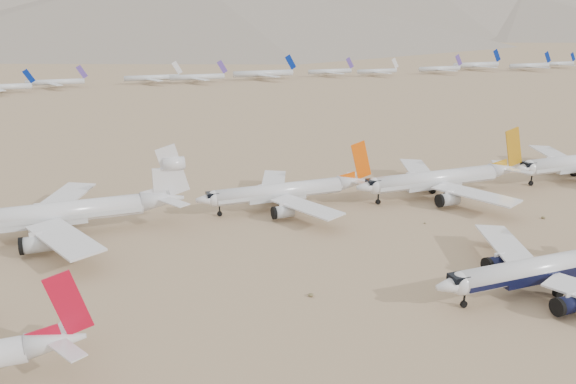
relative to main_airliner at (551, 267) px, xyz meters
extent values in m
plane|color=#876A4E|center=(-10.69, -1.64, -4.50)|extent=(7000.00, 7000.00, 0.00)
cylinder|color=silver|center=(-2.10, 0.00, 0.20)|extent=(34.60, 4.09, 4.09)
cube|color=black|center=(-2.10, 0.00, -0.31)|extent=(33.91, 4.15, 0.92)
sphere|color=silver|center=(-19.40, 0.00, 0.20)|extent=(4.09, 4.09, 4.09)
cube|color=black|center=(-20.01, 0.00, 1.33)|extent=(2.86, 2.66, 1.02)
cylinder|color=black|center=(-4.02, -8.50, -2.36)|extent=(4.81, 2.95, 2.95)
cube|color=silver|center=(0.58, 12.14, -0.52)|extent=(13.36, 21.06, 0.64)
cylinder|color=black|center=(-4.02, 8.50, -2.36)|extent=(4.81, 2.95, 2.95)
cylinder|color=black|center=(-18.38, 0.00, -3.89)|extent=(1.23, 0.51, 1.23)
cylinder|color=black|center=(-0.65, -2.86, -3.64)|extent=(1.72, 1.02, 1.72)
cylinder|color=black|center=(-0.65, 2.86, -3.64)|extent=(1.72, 1.02, 1.72)
cone|color=silver|center=(-82.24, 5.34, 0.10)|extent=(7.83, 3.76, 3.76)
cube|color=silver|center=(-80.72, 1.73, 0.57)|extent=(4.97, 6.50, 0.23)
cube|color=silver|center=(-80.72, 8.94, 0.57)|extent=(4.97, 6.50, 0.23)
cube|color=#B90A23|center=(-80.07, 5.34, 5.51)|extent=(5.93, 0.30, 9.78)
sphere|color=silver|center=(44.02, 52.35, 0.90)|extent=(4.70, 4.70, 4.70)
cube|color=black|center=(43.32, 52.35, 2.19)|extent=(3.29, 3.05, 1.17)
cube|color=silver|center=(66.40, 66.01, 0.08)|extent=(14.97, 23.60, 0.73)
cylinder|color=silver|center=(61.25, 61.94, -2.04)|extent=(5.39, 3.38, 3.38)
cylinder|color=black|center=(45.20, 52.35, -3.80)|extent=(1.41, 0.59, 1.41)
cylinder|color=black|center=(65.02, 55.64, -3.52)|extent=(1.97, 1.17, 1.97)
cylinder|color=silver|center=(12.49, 53.12, 0.67)|extent=(36.99, 4.50, 4.50)
cube|color=silver|center=(12.49, 53.12, 0.10)|extent=(36.25, 4.56, 1.01)
sphere|color=silver|center=(-6.01, 53.12, 0.67)|extent=(4.50, 4.50, 4.50)
cube|color=black|center=(-6.68, 53.12, 1.90)|extent=(3.15, 2.92, 1.12)
cone|color=silver|center=(35.35, 53.12, 1.00)|extent=(9.25, 4.50, 4.50)
cube|color=silver|center=(15.34, 40.08, -0.12)|extent=(14.29, 22.51, 0.70)
cube|color=silver|center=(37.15, 48.85, 1.57)|extent=(5.87, 7.68, 0.27)
cylinder|color=silver|center=(10.43, 43.97, -2.15)|extent=(5.14, 3.24, 3.24)
cube|color=silver|center=(15.34, 66.15, -0.12)|extent=(14.29, 22.51, 0.70)
cube|color=silver|center=(37.15, 57.39, 1.57)|extent=(5.87, 7.68, 0.27)
cylinder|color=silver|center=(10.43, 62.27, -2.15)|extent=(5.14, 3.24, 3.24)
cube|color=#C48718|center=(37.92, 53.12, 7.41)|extent=(7.01, 0.36, 11.55)
cylinder|color=black|center=(-4.88, 53.12, -3.83)|extent=(1.35, 0.56, 1.35)
cylinder|color=black|center=(14.03, 49.97, -3.56)|extent=(1.89, 1.12, 1.89)
cylinder|color=black|center=(14.03, 56.26, -3.56)|extent=(1.89, 1.12, 1.89)
cylinder|color=silver|center=(-30.25, 58.92, 0.20)|extent=(33.47, 4.09, 4.09)
cube|color=silver|center=(-30.25, 58.92, -0.31)|extent=(32.80, 4.15, 0.92)
sphere|color=silver|center=(-46.98, 58.92, 0.20)|extent=(4.09, 4.09, 4.09)
cube|color=black|center=(-47.60, 58.92, 1.33)|extent=(2.86, 2.66, 1.02)
cone|color=silver|center=(-9.56, 58.92, 0.51)|extent=(8.37, 4.09, 4.09)
cube|color=silver|center=(-27.66, 47.12, -0.52)|extent=(12.93, 20.37, 0.63)
cube|color=silver|center=(-7.94, 55.06, 1.02)|extent=(5.31, 6.95, 0.25)
cylinder|color=silver|center=(-32.11, 50.63, -2.36)|extent=(4.65, 2.95, 2.95)
cube|color=silver|center=(-27.66, 70.73, -0.52)|extent=(12.93, 20.37, 0.63)
cube|color=silver|center=(-7.94, 62.79, 1.02)|extent=(5.31, 6.95, 0.25)
cylinder|color=silver|center=(-32.11, 67.22, -2.36)|extent=(4.65, 2.95, 2.95)
cube|color=#EB5607|center=(-7.24, 58.92, 6.31)|extent=(6.34, 0.33, 10.45)
cylinder|color=black|center=(-45.96, 58.92, -3.89)|extent=(1.23, 0.51, 1.23)
cylinder|color=black|center=(-28.85, 56.06, -3.64)|extent=(1.72, 1.02, 1.72)
cylinder|color=black|center=(-28.85, 61.79, -3.64)|extent=(1.72, 1.02, 1.72)
cylinder|color=silver|center=(-84.42, 58.80, 1.03)|extent=(40.21, 4.81, 4.81)
cube|color=silver|center=(-84.42, 58.80, 0.43)|extent=(39.40, 4.89, 1.08)
cone|color=silver|center=(-59.56, 58.80, 1.39)|extent=(10.05, 4.81, 4.81)
cube|color=silver|center=(-81.31, 44.67, 0.19)|extent=(15.53, 24.47, 0.75)
cube|color=silver|center=(-57.61, 54.17, 2.00)|extent=(6.38, 8.35, 0.29)
cylinder|color=silver|center=(-86.65, 48.89, -1.98)|extent=(5.58, 3.47, 3.47)
cube|color=silver|center=(-81.31, 72.94, 0.19)|extent=(15.53, 24.47, 0.75)
cube|color=silver|center=(-57.61, 63.43, 2.00)|extent=(6.38, 8.35, 0.29)
cylinder|color=silver|center=(-86.65, 68.72, -1.98)|extent=(5.58, 3.47, 3.47)
cube|color=silver|center=(-56.77, 58.80, 8.34)|extent=(7.62, 0.39, 12.56)
cylinder|color=silver|center=(-56.49, 58.80, 9.89)|extent=(5.03, 3.12, 3.12)
cylinder|color=black|center=(-82.74, 55.43, -3.49)|extent=(2.02, 1.20, 2.02)
cylinder|color=black|center=(-82.74, 62.17, -3.49)|extent=(2.02, 1.20, 2.02)
cylinder|color=silver|center=(-119.90, 329.40, -0.28)|extent=(36.97, 3.65, 3.65)
cube|color=navy|center=(-102.50, 329.40, 5.90)|extent=(7.36, 0.37, 9.27)
cube|color=silver|center=(-119.90, 338.97, -0.82)|extent=(9.74, 17.02, 0.37)
cylinder|color=silver|center=(-87.77, 346.69, -0.25)|extent=(37.50, 3.71, 3.71)
cube|color=#543A99|center=(-70.13, 346.69, 6.01)|extent=(7.47, 0.37, 9.41)
cube|color=silver|center=(-87.77, 336.99, -0.81)|extent=(9.88, 17.26, 0.37)
cube|color=silver|center=(-87.77, 356.40, -0.81)|extent=(9.88, 17.26, 0.37)
cylinder|color=silver|center=(-22.70, 350.84, -0.17)|extent=(39.23, 3.88, 3.88)
cube|color=silver|center=(-4.24, 350.84, 6.39)|extent=(7.81, 0.39, 9.84)
cube|color=silver|center=(-22.70, 340.68, -0.75)|extent=(10.33, 18.06, 0.39)
cube|color=silver|center=(-22.70, 360.99, -0.75)|extent=(10.33, 18.06, 0.39)
cylinder|color=silver|center=(8.89, 343.90, -0.11)|extent=(40.26, 3.98, 3.98)
cube|color=#543A99|center=(27.84, 343.90, 6.61)|extent=(8.02, 0.40, 10.10)
cube|color=silver|center=(8.89, 333.48, -0.71)|extent=(10.61, 18.53, 0.40)
cube|color=silver|center=(8.89, 354.32, -0.71)|extent=(10.61, 18.53, 0.40)
cylinder|color=silver|center=(61.34, 348.23, 0.24)|extent=(47.41, 4.68, 4.68)
cube|color=navy|center=(83.65, 348.23, 8.16)|extent=(9.44, 0.47, 11.89)
cube|color=silver|center=(61.34, 335.96, -0.46)|extent=(12.49, 21.82, 0.47)
cube|color=silver|center=(61.34, 360.50, -0.46)|extent=(12.49, 21.82, 0.47)
cylinder|color=silver|center=(118.75, 350.52, -0.26)|extent=(37.29, 3.69, 3.69)
cube|color=#543A99|center=(136.30, 350.52, 5.97)|extent=(7.43, 0.37, 9.35)
cube|color=silver|center=(118.75, 340.87, -0.81)|extent=(9.82, 17.17, 0.37)
cube|color=silver|center=(118.75, 360.17, -0.81)|extent=(9.82, 17.17, 0.37)
cylinder|color=silver|center=(155.86, 339.97, -0.37)|extent=(35.08, 3.47, 3.47)
cube|color=silver|center=(172.37, 339.97, 5.49)|extent=(6.99, 0.35, 8.80)
cube|color=silver|center=(155.86, 330.89, -0.89)|extent=(9.24, 16.15, 0.35)
cube|color=silver|center=(155.86, 349.05, -0.89)|extent=(9.24, 16.15, 0.35)
cylinder|color=silver|center=(215.45, 338.70, -0.15)|extent=(39.63, 3.92, 3.92)
cube|color=#543A99|center=(234.10, 338.70, 6.48)|extent=(7.89, 0.39, 9.94)
cube|color=silver|center=(215.45, 328.44, -0.73)|extent=(10.44, 18.24, 0.39)
cube|color=silver|center=(215.45, 348.95, -0.73)|extent=(10.44, 18.24, 0.39)
cylinder|color=silver|center=(266.07, 355.15, 0.22)|extent=(46.97, 4.64, 4.64)
cube|color=navy|center=(288.17, 355.15, 8.06)|extent=(9.35, 0.46, 11.78)
cube|color=silver|center=(266.07, 343.00, -0.48)|extent=(12.37, 21.62, 0.46)
cube|color=silver|center=(266.07, 367.31, -0.48)|extent=(12.37, 21.62, 0.46)
cylinder|color=silver|center=(307.41, 334.01, -0.03)|extent=(42.01, 4.15, 4.15)
cube|color=navy|center=(327.17, 334.01, 6.99)|extent=(8.37, 0.42, 10.54)
cube|color=silver|center=(307.41, 323.14, -0.65)|extent=(11.07, 19.34, 0.42)
cube|color=silver|center=(307.41, 344.89, -0.65)|extent=(11.07, 19.34, 0.42)
cylinder|color=silver|center=(352.56, 345.17, -0.37)|extent=(35.10, 3.47, 3.47)
cube|color=navy|center=(369.08, 345.17, 5.49)|extent=(6.99, 0.35, 8.80)
cube|color=silver|center=(352.56, 336.09, -0.89)|extent=(9.25, 16.16, 0.35)
cube|color=silver|center=(352.56, 354.26, -0.89)|extent=(9.25, 16.16, 0.35)
cone|color=slate|center=(139.31, 1098.36, 65.50)|extent=(1260.00, 1260.00, 140.00)
cone|color=slate|center=(989.31, 1098.36, 45.50)|extent=(900.00, 900.00, 100.00)
ellipsoid|color=brown|center=(-41.09, 12.76, -4.21)|extent=(0.98, 0.98, 0.54)
ellipsoid|color=brown|center=(27.41, 29.26, -4.21)|extent=(0.98, 0.98, 0.54)
ellipsoid|color=brown|center=(-1.60, 36.49, -4.34)|extent=(0.53, 0.53, 0.29)
camera|label=1|loc=(-76.25, -68.80, 42.77)|focal=35.00mm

